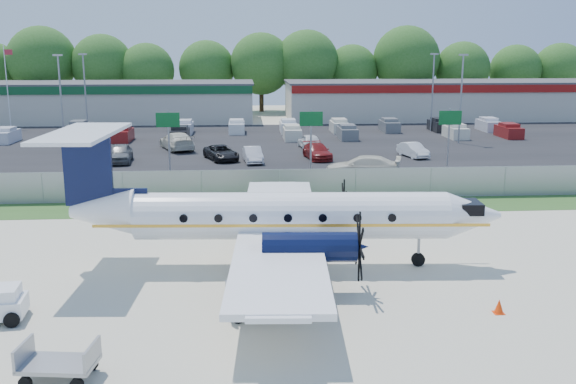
{
  "coord_description": "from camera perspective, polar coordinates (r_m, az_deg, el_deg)",
  "views": [
    {
      "loc": [
        -2.31,
        -26.54,
        9.61
      ],
      "look_at": [
        0.0,
        6.0,
        2.3
      ],
      "focal_mm": 40.0,
      "sensor_mm": 36.0,
      "label": 1
    }
  ],
  "objects": [
    {
      "name": "ground",
      "position": [
        28.32,
        0.87,
        -7.21
      ],
      "size": [
        170.0,
        170.0,
        0.0
      ],
      "primitive_type": "plane",
      "color": "beige",
      "rests_on": "ground"
    },
    {
      "name": "cone_starboard_wing",
      "position": [
        40.77,
        -0.99,
        -0.69
      ],
      "size": [
        0.32,
        0.32,
        0.46
      ],
      "color": "#FF3A08",
      "rests_on": "ground"
    },
    {
      "name": "flagpole_east",
      "position": [
        86.51,
        -23.68,
        8.96
      ],
      "size": [
        1.06,
        0.12,
        10.0
      ],
      "color": "white",
      "rests_on": "ground"
    },
    {
      "name": "parked_car_g",
      "position": [
        63.17,
        1.91,
        3.87
      ],
      "size": [
        2.2,
        4.48,
        1.47
      ],
      "primitive_type": "imported",
      "rotation": [
        0.0,
        0.0,
        3.25
      ],
      "color": "silver",
      "rests_on": "ground"
    },
    {
      "name": "grass_verge",
      "position": [
        39.79,
        -0.61,
        -1.34
      ],
      "size": [
        170.0,
        4.0,
        0.02
      ],
      "primitive_type": "cube",
      "color": "#2D561E",
      "rests_on": "ground"
    },
    {
      "name": "parked_car_a",
      "position": [
        57.24,
        -14.64,
        2.55
      ],
      "size": [
        2.23,
        4.83,
        1.6
      ],
      "primitive_type": "imported",
      "rotation": [
        0.0,
        0.0,
        0.07
      ],
      "color": "#595B5E",
      "rests_on": "ground"
    },
    {
      "name": "building_east",
      "position": [
        93.2,
        13.77,
        7.98
      ],
      "size": [
        44.4,
        12.4,
        5.24
      ],
      "color": "beige",
      "rests_on": "ground"
    },
    {
      "name": "baggage_cart_far",
      "position": [
        23.92,
        -2.71,
        -9.64
      ],
      "size": [
        2.41,
        1.62,
        1.19
      ],
      "color": "gray",
      "rests_on": "ground"
    },
    {
      "name": "parked_car_d",
      "position": [
        57.21,
        2.61,
        2.95
      ],
      "size": [
        2.5,
        4.94,
        1.37
      ],
      "primitive_type": "imported",
      "rotation": [
        0.0,
        0.0,
        0.12
      ],
      "color": "maroon",
      "rests_on": "ground"
    },
    {
      "name": "light_pole_ne",
      "position": [
        68.43,
        15.15,
        8.53
      ],
      "size": [
        0.9,
        0.35,
        9.09
      ],
      "color": "gray",
      "rests_on": "ground"
    },
    {
      "name": "access_road",
      "position": [
        46.6,
        -1.13,
        0.74
      ],
      "size": [
        170.0,
        8.0,
        0.02
      ],
      "primitive_type": "cube",
      "color": "black",
      "rests_on": "ground"
    },
    {
      "name": "road_car_mid",
      "position": [
        49.2,
        6.61,
        1.28
      ],
      "size": [
        6.17,
        3.82,
        1.67
      ],
      "primitive_type": "imported",
      "rotation": [
        0.0,
        0.0,
        -1.85
      ],
      "color": "beige",
      "rests_on": "ground"
    },
    {
      "name": "tree_line",
      "position": [
        101.03,
        -2.75,
        7.16
      ],
      "size": [
        112.0,
        6.0,
        14.0
      ],
      "primitive_type": null,
      "color": "#27591A",
      "rests_on": "ground"
    },
    {
      "name": "baggage_cart_near",
      "position": [
        20.75,
        -19.72,
        -14.1
      ],
      "size": [
        2.33,
        1.58,
        1.14
      ],
      "color": "gray",
      "rests_on": "ground"
    },
    {
      "name": "parked_car_e",
      "position": [
        59.28,
        11.03,
        3.07
      ],
      "size": [
        2.26,
        4.18,
        1.31
      ],
      "primitive_type": "imported",
      "rotation": [
        0.0,
        0.0,
        0.23
      ],
      "color": "silver",
      "rests_on": "ground"
    },
    {
      "name": "light_pole_sw",
      "position": [
        76.74,
        -17.6,
        8.78
      ],
      "size": [
        0.9,
        0.35,
        9.09
      ],
      "color": "gray",
      "rests_on": "ground"
    },
    {
      "name": "sign_mid",
      "position": [
        50.09,
        2.06,
        5.74
      ],
      "size": [
        1.8,
        0.26,
        5.0
      ],
      "color": "gray",
      "rests_on": "ground"
    },
    {
      "name": "light_pole_nw",
      "position": [
        67.06,
        -19.55,
        8.17
      ],
      "size": [
        0.9,
        0.35,
        9.09
      ],
      "color": "gray",
      "rests_on": "ground"
    },
    {
      "name": "aircraft",
      "position": [
        28.43,
        -0.58,
        -2.13
      ],
      "size": [
        19.83,
        19.56,
        6.13
      ],
      "color": "white",
      "rests_on": "ground"
    },
    {
      "name": "perimeter_fence",
      "position": [
        41.51,
        -0.78,
        0.66
      ],
      "size": [
        120.0,
        0.06,
        1.99
      ],
      "color": "gray",
      "rests_on": "ground"
    },
    {
      "name": "sign_right",
      "position": [
        52.41,
        14.17,
        5.68
      ],
      "size": [
        1.8,
        0.26,
        5.0
      ],
      "color": "gray",
      "rests_on": "ground"
    },
    {
      "name": "parked_car_c",
      "position": [
        55.54,
        -3.14,
        2.65
      ],
      "size": [
        1.84,
        4.2,
        1.34
      ],
      "primitive_type": "imported",
      "rotation": [
        0.0,
        0.0,
        0.11
      ],
      "color": "silver",
      "rests_on": "ground"
    },
    {
      "name": "parked_car_f",
      "position": [
        63.36,
        -9.82,
        3.72
      ],
      "size": [
        4.24,
        6.34,
        1.71
      ],
      "primitive_type": "imported",
      "rotation": [
        0.0,
        0.0,
        3.49
      ],
      "color": "beige",
      "rests_on": "ground"
    },
    {
      "name": "parked_car_b",
      "position": [
        56.92,
        -5.94,
        2.84
      ],
      "size": [
        3.63,
        5.17,
        1.31
      ],
      "primitive_type": "imported",
      "rotation": [
        0.0,
        0.0,
        0.34
      ],
      "color": "black",
      "rests_on": "ground"
    },
    {
      "name": "parking_lot",
      "position": [
        67.27,
        -2.06,
        4.42
      ],
      "size": [
        170.0,
        32.0,
        0.02
      ],
      "primitive_type": "cube",
      "color": "black",
      "rests_on": "ground"
    },
    {
      "name": "far_parking_rows",
      "position": [
        72.22,
        -2.2,
        4.97
      ],
      "size": [
        56.0,
        10.0,
        1.6
      ],
      "primitive_type": null,
      "color": "gray",
      "rests_on": "ground"
    },
    {
      "name": "light_pole_se",
      "position": [
        77.93,
        12.74,
        9.1
      ],
      "size": [
        0.9,
        0.35,
        9.09
      ],
      "color": "gray",
      "rests_on": "ground"
    },
    {
      "name": "building_west",
      "position": [
        91.41,
        -17.94,
        7.64
      ],
      "size": [
        46.4,
        12.4,
        5.24
      ],
      "color": "beige",
      "rests_on": "ground"
    },
    {
      "name": "cone_nose",
      "position": [
        25.38,
        18.24,
        -9.65
      ],
      "size": [
        0.39,
        0.39,
        0.55
      ],
      "color": "#FF3A08",
      "rests_on": "ground"
    },
    {
      "name": "sign_left",
      "position": [
        50.13,
        -10.6,
        5.54
      ],
      "size": [
        1.8,
        0.26,
        5.0
      ],
      "color": "gray",
      "rests_on": "ground"
    }
  ]
}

